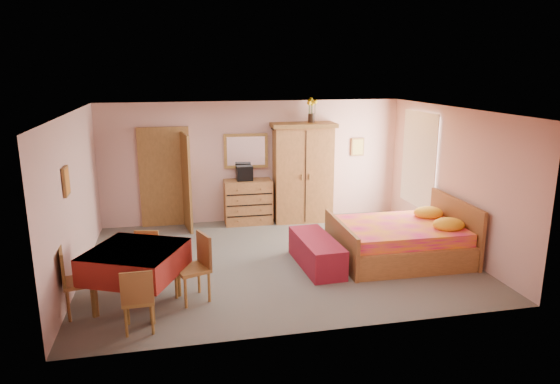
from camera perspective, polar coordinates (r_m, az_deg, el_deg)
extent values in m
plane|color=slate|center=(8.83, -0.23, -7.76)|extent=(6.50, 6.50, 0.00)
plane|color=brown|center=(8.23, -0.25, 9.31)|extent=(6.50, 6.50, 0.00)
cube|color=#CF9F96|center=(10.84, -2.97, 3.49)|extent=(6.50, 0.10, 2.60)
cube|color=#CF9F96|center=(6.10, 4.63, -4.89)|extent=(6.50, 0.10, 2.60)
cube|color=#CF9F96|center=(8.41, -22.46, -0.65)|extent=(0.10, 5.00, 2.60)
cube|color=#CF9F96|center=(9.63, 19.06, 1.40)|extent=(0.10, 5.00, 2.60)
cube|color=#9E6B35|center=(10.73, -12.99, 1.54)|extent=(1.06, 0.12, 2.15)
cube|color=white|center=(10.60, 15.63, 3.58)|extent=(0.08, 1.40, 1.95)
cube|color=orange|center=(7.74, -23.27, 1.13)|extent=(0.04, 0.32, 0.42)
cube|color=#D8BF59|center=(11.37, 8.85, 5.12)|extent=(0.30, 0.04, 0.40)
cube|color=#A36737|center=(10.74, -3.66, -1.13)|extent=(1.01, 0.52, 0.95)
cube|color=white|center=(10.72, -3.92, 4.71)|extent=(0.94, 0.11, 0.74)
cube|color=black|center=(10.59, -4.09, 2.16)|extent=(0.34, 0.25, 0.31)
cube|color=black|center=(10.80, -0.37, 1.95)|extent=(0.31, 0.31, 2.04)
cube|color=#AD6F3A|center=(10.81, 2.60, 2.23)|extent=(1.40, 0.77, 2.15)
cube|color=yellow|center=(10.71, 3.62, 9.32)|extent=(0.22, 0.22, 0.52)
cube|color=#DE1573|center=(8.97, 13.47, -4.29)|extent=(2.26, 1.80, 1.03)
cube|color=maroon|center=(8.50, 4.18, -6.87)|extent=(0.63, 1.52, 0.50)
cube|color=maroon|center=(7.33, -16.03, -9.38)|extent=(1.56, 1.56, 0.86)
cube|color=olive|center=(6.70, -15.85, -11.61)|extent=(0.40, 0.40, 0.87)
cube|color=#AA6B39|center=(7.99, -15.18, -7.46)|extent=(0.44, 0.44, 0.83)
cube|color=#A56737|center=(7.35, -21.90, -9.40)|extent=(0.52, 0.52, 0.96)
cube|color=#B07B3B|center=(7.31, -10.05, -8.60)|extent=(0.57, 0.57, 0.98)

